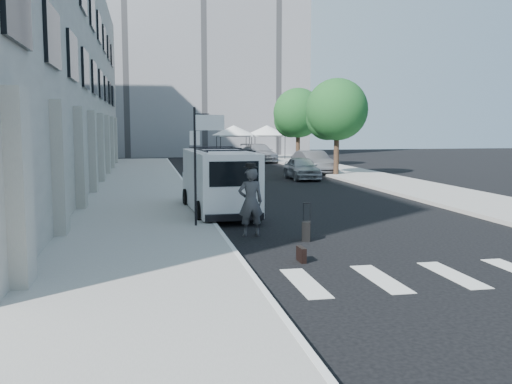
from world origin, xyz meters
name	(u,v)px	position (x,y,z in m)	size (l,w,h in m)	color
ground	(310,249)	(0.00, 0.00, 0.00)	(120.00, 120.00, 0.00)	black
sidewalk_left	(141,186)	(-4.25, 16.00, 0.07)	(4.50, 48.00, 0.15)	gray
sidewalk_right	(357,175)	(9.00, 20.00, 0.07)	(4.00, 56.00, 0.15)	gray
building_far	(198,40)	(2.00, 50.00, 12.50)	(22.00, 12.00, 25.00)	slate
sign_pole	(203,141)	(-2.36, 3.20, 2.65)	(1.03, 0.07, 3.50)	black
tree_near	(335,112)	(7.50, 20.15, 3.97)	(3.80, 3.83, 6.03)	black
tree_far	(296,115)	(7.50, 29.15, 3.97)	(3.80, 3.83, 6.03)	black
tent_left	(234,131)	(4.00, 38.00, 2.71)	(4.00, 4.00, 3.20)	black
tent_right	(267,131)	(7.20, 38.50, 2.71)	(4.00, 4.00, 3.20)	black
businessman	(251,202)	(-1.16, 2.00, 0.98)	(0.71, 0.47, 1.95)	#3A3A3D
briefcase	(301,254)	(-0.59, -1.26, 0.17)	(0.12, 0.44, 0.34)	black
suitcase	(306,231)	(0.21, 1.07, 0.27)	(0.33, 0.42, 1.02)	black
cargo_van	(218,181)	(-1.51, 6.38, 1.16)	(2.30, 5.99, 2.23)	white
parked_car_a	(302,168)	(5.00, 18.56, 0.67)	(1.58, 3.92, 1.34)	#9B9FA3
parked_car_b	(313,162)	(6.80, 22.32, 0.75)	(1.60, 4.58, 1.51)	#4E5055
parked_car_c	(259,153)	(5.78, 35.31, 0.79)	(2.21, 5.43, 1.58)	#929499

